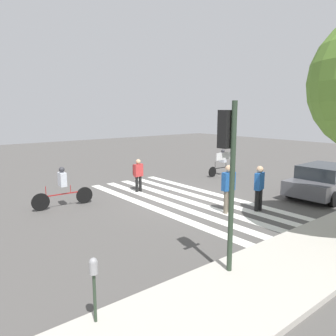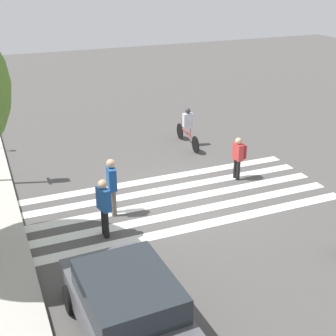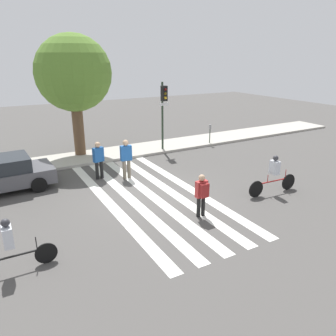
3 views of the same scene
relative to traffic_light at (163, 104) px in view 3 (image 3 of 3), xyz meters
The scene contains 12 objects.
ground_plane 7.06m from the traffic_light, 123.50° to the right, with size 60.00×60.00×0.00m, color #4C4947.
sidewalk_curb 4.59m from the traffic_light, 166.55° to the left, with size 36.00×2.50×0.14m.
crosswalk_stripes 7.06m from the traffic_light, 123.50° to the right, with size 3.95×10.00×0.01m.
traffic_light is the anchor object (origin of this frame).
parking_meter 3.77m from the traffic_light, ahead, with size 0.15×0.15×1.34m.
street_tree 5.09m from the traffic_light, 162.04° to the left, with size 4.00×4.00×6.56m.
pedestrian_adult_tall_backpack 5.70m from the traffic_light, 152.28° to the right, with size 0.53×0.33×1.75m.
pedestrian_adult_yellow_jacket 8.66m from the traffic_light, 109.81° to the right, with size 0.44×0.37×1.57m.
pedestrian_adult_blue_shirt 5.10m from the traffic_light, 139.95° to the right, with size 0.53×0.28×1.83m.
cyclist_mid_street 8.00m from the traffic_light, 83.41° to the right, with size 2.46×0.41×1.64m.
cyclist_near_curb 12.27m from the traffic_light, 137.97° to the right, with size 2.30×0.40×1.57m.
car_parked_far_curb 9.22m from the traffic_light, 167.76° to the right, with size 4.15×2.18×1.44m.
Camera 3 is at (-5.48, -11.06, 5.41)m, focal length 35.00 mm.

